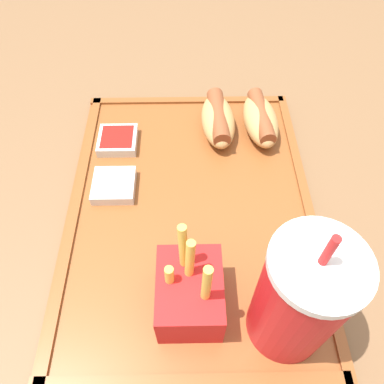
{
  "coord_description": "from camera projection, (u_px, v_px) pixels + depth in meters",
  "views": [
    {
      "loc": [
        0.31,
        -0.0,
        1.11
      ],
      "look_at": [
        0.03,
        0.0,
        0.74
      ],
      "focal_mm": 35.0,
      "sensor_mm": 36.0,
      "label": 1
    }
  ],
  "objects": [
    {
      "name": "hot_dog_near",
      "position": [
        218.0,
        120.0,
        0.56
      ],
      "size": [
        0.11,
        0.05,
        0.04
      ],
      "color": "tan",
      "rests_on": "food_tray"
    },
    {
      "name": "food_tray",
      "position": [
        192.0,
        208.0,
        0.49
      ],
      "size": [
        0.43,
        0.32,
        0.01
      ],
      "color": "brown",
      "rests_on": "dining_table"
    },
    {
      "name": "hot_dog_far",
      "position": [
        261.0,
        119.0,
        0.56
      ],
      "size": [
        0.11,
        0.06,
        0.04
      ],
      "color": "tan",
      "rests_on": "food_tray"
    },
    {
      "name": "dining_table",
      "position": [
        190.0,
        290.0,
        0.8
      ],
      "size": [
        1.11,
        0.98,
        0.7
      ],
      "color": "brown",
      "rests_on": "ground_plane"
    },
    {
      "name": "fries_carton",
      "position": [
        188.0,
        292.0,
        0.39
      ],
      "size": [
        0.08,
        0.07,
        0.12
      ],
      "color": "red",
      "rests_on": "food_tray"
    },
    {
      "name": "ground_plane",
      "position": [
        190.0,
        337.0,
        1.08
      ],
      "size": [
        8.0,
        8.0,
        0.0
      ],
      "primitive_type": "plane",
      "color": "#383333"
    },
    {
      "name": "sauce_cup_ketchup",
      "position": [
        118.0,
        140.0,
        0.55
      ],
      "size": [
        0.06,
        0.06,
        0.02
      ],
      "color": "silver",
      "rests_on": "food_tray"
    },
    {
      "name": "soda_cup",
      "position": [
        300.0,
        299.0,
        0.34
      ],
      "size": [
        0.08,
        0.08,
        0.19
      ],
      "color": "red",
      "rests_on": "food_tray"
    },
    {
      "name": "sauce_cup_mayo",
      "position": [
        114.0,
        185.0,
        0.5
      ],
      "size": [
        0.06,
        0.06,
        0.02
      ],
      "color": "silver",
      "rests_on": "food_tray"
    }
  ]
}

